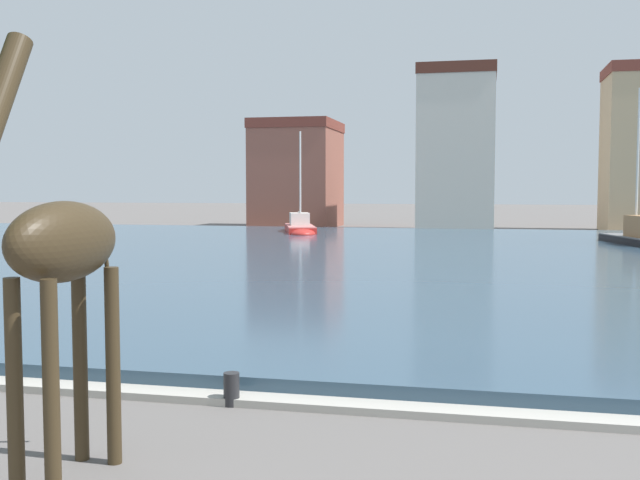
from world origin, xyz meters
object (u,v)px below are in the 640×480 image
Objects in this scene: sailboat_black at (636,239)px; sailboat_red at (300,229)px; giraffe_statue at (55,252)px; mooring_bollard at (232,389)px.

sailboat_red is at bearing 162.63° from sailboat_black.
giraffe_statue is 41.34m from sailboat_red.
giraffe_statue is 4.09m from mooring_bollard.
sailboat_black is at bearing 70.02° from mooring_bollard.
giraffe_statue is 0.73× the size of sailboat_red.
sailboat_red reaches higher than mooring_bollard.
giraffe_statue reaches higher than mooring_bollard.
giraffe_statue is at bearing -109.46° from sailboat_black.
sailboat_black reaches higher than giraffe_statue.
giraffe_statue is at bearing -104.34° from mooring_bollard.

